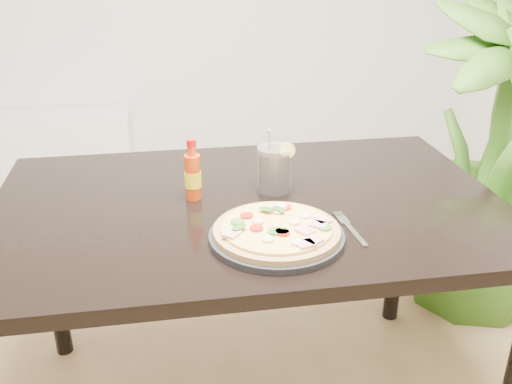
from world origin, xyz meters
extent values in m
cube|color=black|center=(0.31, 0.24, 0.73)|extent=(1.40, 0.90, 0.04)
cylinder|color=black|center=(-0.33, 0.63, 0.35)|extent=(0.06, 0.06, 0.71)
cylinder|color=black|center=(0.95, 0.63, 0.35)|extent=(0.06, 0.06, 0.71)
cylinder|color=black|center=(0.35, 0.01, 0.76)|extent=(0.33, 0.33, 0.02)
cylinder|color=tan|center=(0.35, 0.01, 0.77)|extent=(0.31, 0.31, 0.01)
cylinder|color=#EAD465|center=(0.35, 0.01, 0.78)|extent=(0.27, 0.27, 0.01)
cube|color=pink|center=(0.46, 0.02, 0.79)|extent=(0.05, 0.05, 0.01)
cube|color=pink|center=(0.36, 0.09, 0.79)|extent=(0.05, 0.05, 0.01)
cube|color=pink|center=(0.44, 0.00, 0.79)|extent=(0.05, 0.05, 0.01)
cube|color=pink|center=(0.40, -0.03, 0.79)|extent=(0.05, 0.05, 0.01)
cube|color=pink|center=(0.41, -0.08, 0.79)|extent=(0.05, 0.05, 0.01)
cube|color=pink|center=(0.39, -0.09, 0.79)|extent=(0.05, 0.04, 0.01)
cube|color=pink|center=(0.23, -0.02, 0.79)|extent=(0.05, 0.05, 0.01)
cylinder|color=#B41D13|center=(0.35, -0.03, 0.79)|extent=(0.03, 0.03, 0.01)
cylinder|color=#B41D13|center=(0.28, 0.07, 0.79)|extent=(0.03, 0.03, 0.01)
cylinder|color=#B41D13|center=(0.29, 0.00, 0.79)|extent=(0.03, 0.03, 0.01)
cylinder|color=#B41D13|center=(0.38, 0.10, 0.79)|extent=(0.03, 0.03, 0.01)
cylinder|color=#3D7727|center=(0.25, 0.04, 0.79)|extent=(0.03, 0.03, 0.01)
cylinder|color=#3D7727|center=(0.33, -0.02, 0.79)|extent=(0.03, 0.03, 0.01)
cylinder|color=#3D7727|center=(0.45, -0.02, 0.79)|extent=(0.03, 0.03, 0.01)
cylinder|color=#3D7727|center=(0.35, -0.02, 0.79)|extent=(0.03, 0.03, 0.01)
ellipsoid|color=white|center=(0.39, 0.02, 0.79)|extent=(0.03, 0.03, 0.01)
ellipsoid|color=white|center=(0.30, 0.04, 0.79)|extent=(0.03, 0.03, 0.01)
ellipsoid|color=white|center=(0.37, -0.08, 0.79)|extent=(0.03, 0.03, 0.01)
ellipsoid|color=white|center=(0.31, -0.06, 0.79)|extent=(0.03, 0.03, 0.01)
ellipsoid|color=white|center=(0.42, 0.05, 0.79)|extent=(0.03, 0.03, 0.01)
ellipsoid|color=white|center=(0.38, 0.11, 0.79)|extent=(0.03, 0.03, 0.01)
ellipsoid|color=#236718|center=(0.33, 0.09, 0.80)|extent=(0.05, 0.04, 0.00)
ellipsoid|color=#236718|center=(0.36, 0.08, 0.80)|extent=(0.04, 0.05, 0.00)
ellipsoid|color=#236718|center=(0.25, 0.00, 0.80)|extent=(0.05, 0.04, 0.00)
cylinder|color=red|center=(0.16, 0.28, 0.81)|extent=(0.04, 0.04, 0.13)
cylinder|color=yellow|center=(0.16, 0.28, 0.81)|extent=(0.05, 0.05, 0.05)
cylinder|color=red|center=(0.16, 0.28, 0.89)|extent=(0.02, 0.02, 0.03)
cylinder|color=red|center=(0.16, 0.28, 0.91)|extent=(0.03, 0.03, 0.02)
cylinder|color=black|center=(0.40, 0.30, 0.81)|extent=(0.09, 0.09, 0.11)
cylinder|color=silver|center=(0.40, 0.30, 0.81)|extent=(0.10, 0.10, 0.13)
cylinder|color=#F2E059|center=(0.43, 0.28, 0.88)|extent=(0.04, 0.01, 0.04)
cylinder|color=#B2B2B7|center=(0.39, 0.31, 0.85)|extent=(0.03, 0.06, 0.17)
cube|color=silver|center=(0.54, 0.00, 0.75)|extent=(0.02, 0.12, 0.00)
cube|color=silver|center=(0.53, 0.08, 0.75)|extent=(0.03, 0.04, 0.00)
cube|color=silver|center=(0.52, 0.11, 0.75)|extent=(0.01, 0.03, 0.00)
cube|color=silver|center=(0.53, 0.11, 0.75)|extent=(0.01, 0.03, 0.00)
cube|color=silver|center=(0.53, 0.11, 0.75)|extent=(0.01, 0.03, 0.00)
cube|color=silver|center=(0.54, 0.11, 0.75)|extent=(0.01, 0.03, 0.00)
imported|color=#3B701E|center=(1.34, 0.72, 0.62)|extent=(0.82, 0.82, 1.24)
cylinder|color=brown|center=(1.34, 0.72, 0.11)|extent=(0.28, 0.28, 0.22)
cube|color=white|center=(-0.80, 2.07, 0.25)|extent=(1.40, 0.34, 0.50)
camera|label=1|loc=(0.10, -1.17, 1.42)|focal=40.00mm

